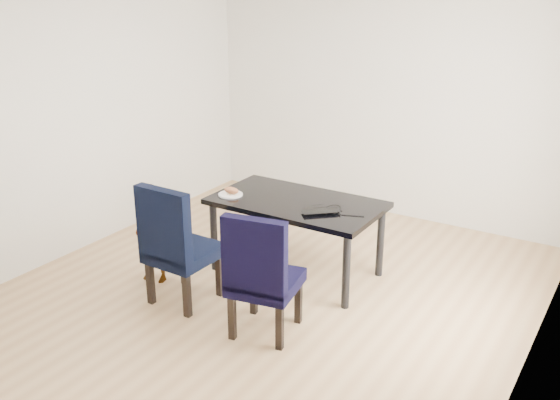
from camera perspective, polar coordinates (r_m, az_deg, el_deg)
The scene contains 13 objects.
floor at distance 5.84m, azimuth -1.05°, elevation -8.48°, with size 4.50×5.00×0.01m, color tan.
wall_back at distance 7.49m, azimuth 9.49°, elevation 8.79°, with size 4.50×0.01×2.70m, color white.
wall_front at distance 3.62m, azimuth -23.41°, elevation -5.11°, with size 4.50×0.01×2.70m, color white.
wall_left at distance 6.78m, azimuth -17.45°, elevation 6.97°, with size 0.01×5.00×2.70m, color silver.
wall_right at distance 4.56m, azimuth 23.37°, elevation -0.01°, with size 0.01×5.00×2.70m, color silver.
dining_table at distance 6.05m, azimuth 1.51°, elevation -3.39°, with size 1.60×0.90×0.75m, color black.
chair_left at distance 5.54m, azimuth -8.83°, elevation -3.85°, with size 0.54×0.56×1.12m, color black.
chair_right at distance 5.02m, azimuth -1.32°, elevation -6.56°, with size 0.52×0.54×1.08m, color black.
child at distance 5.99m, azimuth -11.58°, elevation -3.05°, with size 0.35×0.23×0.95m, color orange.
plate at distance 6.07m, azimuth -4.55°, elevation 0.51°, with size 0.24×0.24×0.01m, color silver.
sandwich at distance 6.07m, azimuth -4.47°, elevation 0.89°, with size 0.16×0.08×0.07m, color #A5603B.
laptop at distance 5.66m, azimuth 3.62°, elevation -0.90°, with size 0.34×0.22×0.03m, color black.
cable_tangle at distance 5.63m, azimuth 4.83°, elevation -1.16°, with size 0.14×0.14×0.01m, color black.
Camera 1 is at (2.80, -4.29, 2.79)m, focal length 40.00 mm.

